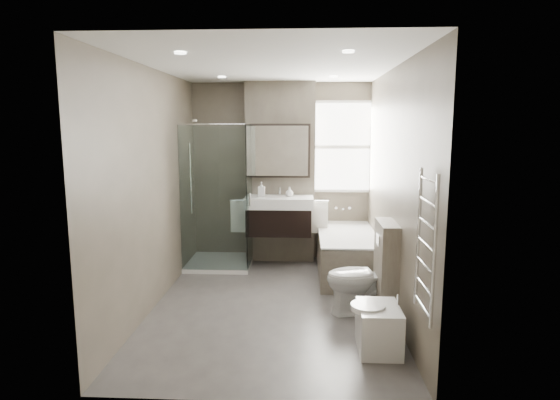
# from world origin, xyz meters

# --- Properties ---
(room) EXTENTS (2.70, 3.90, 2.70)m
(room) POSITION_xyz_m (0.00, 0.00, 1.30)
(room) COLOR #4E4A47
(room) RESTS_ON ground
(vanity_pier) EXTENTS (1.00, 0.25, 2.60)m
(vanity_pier) POSITION_xyz_m (0.00, 1.77, 1.30)
(vanity_pier) COLOR #5D5649
(vanity_pier) RESTS_ON ground
(vanity) EXTENTS (0.95, 0.47, 0.66)m
(vanity) POSITION_xyz_m (0.00, 1.43, 0.74)
(vanity) COLOR black
(vanity) RESTS_ON vanity_pier
(mirror_cabinet) EXTENTS (0.86, 0.08, 0.76)m
(mirror_cabinet) POSITION_xyz_m (0.00, 1.61, 1.63)
(mirror_cabinet) COLOR black
(mirror_cabinet) RESTS_ON vanity_pier
(towel_left) EXTENTS (0.24, 0.06, 0.44)m
(towel_left) POSITION_xyz_m (-0.56, 1.40, 0.72)
(towel_left) COLOR white
(towel_left) RESTS_ON vanity_pier
(towel_right) EXTENTS (0.24, 0.06, 0.44)m
(towel_right) POSITION_xyz_m (0.56, 1.40, 0.72)
(towel_right) COLOR white
(towel_right) RESTS_ON vanity_pier
(shower_enclosure) EXTENTS (0.90, 0.90, 2.00)m
(shower_enclosure) POSITION_xyz_m (-0.75, 1.35, 0.49)
(shower_enclosure) COLOR white
(shower_enclosure) RESTS_ON ground
(bathtub) EXTENTS (0.75, 1.60, 0.57)m
(bathtub) POSITION_xyz_m (0.92, 1.10, 0.32)
(bathtub) COLOR #5D5649
(bathtub) RESTS_ON ground
(window) EXTENTS (0.98, 0.06, 1.33)m
(window) POSITION_xyz_m (0.90, 1.88, 1.68)
(window) COLOR white
(window) RESTS_ON room
(toilet) EXTENTS (0.82, 0.55, 0.77)m
(toilet) POSITION_xyz_m (0.97, -0.20, 0.38)
(toilet) COLOR white
(toilet) RESTS_ON ground
(cistern_box) EXTENTS (0.19, 0.55, 1.00)m
(cistern_box) POSITION_xyz_m (1.21, -0.25, 0.50)
(cistern_box) COLOR #5D5649
(cistern_box) RESTS_ON ground
(bidet) EXTENTS (0.43, 0.50, 0.52)m
(bidet) POSITION_xyz_m (1.01, -1.04, 0.21)
(bidet) COLOR white
(bidet) RESTS_ON ground
(towel_radiator) EXTENTS (0.03, 0.49, 1.10)m
(towel_radiator) POSITION_xyz_m (1.25, -1.60, 1.12)
(towel_radiator) COLOR silver
(towel_radiator) RESTS_ON room
(soap_bottle_a) EXTENTS (0.09, 0.09, 0.20)m
(soap_bottle_a) POSITION_xyz_m (-0.25, 1.47, 1.10)
(soap_bottle_a) COLOR white
(soap_bottle_a) RESTS_ON vanity
(soap_bottle_b) EXTENTS (0.11, 0.11, 0.14)m
(soap_bottle_b) POSITION_xyz_m (0.14, 1.46, 1.07)
(soap_bottle_b) COLOR white
(soap_bottle_b) RESTS_ON vanity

